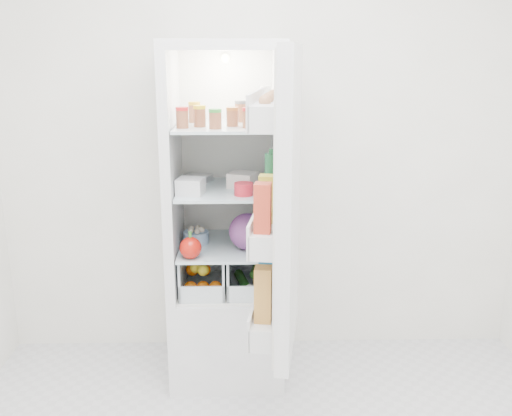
{
  "coord_description": "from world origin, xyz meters",
  "views": [
    {
      "loc": [
        -0.11,
        -1.71,
        1.74
      ],
      "look_at": [
        -0.05,
        0.95,
        1.01
      ],
      "focal_mm": 40.0,
      "sensor_mm": 36.0,
      "label": 1
    }
  ],
  "objects_px": {
    "refrigerator": "(227,255)",
    "mushroom_bowl": "(196,237)",
    "red_cabbage": "(247,231)",
    "fridge_door": "(282,210)"
  },
  "relations": [
    {
      "from": "refrigerator",
      "to": "mushroom_bowl",
      "type": "distance_m",
      "value": 0.2
    },
    {
      "from": "refrigerator",
      "to": "mushroom_bowl",
      "type": "height_order",
      "value": "refrigerator"
    },
    {
      "from": "red_cabbage",
      "to": "fridge_door",
      "type": "relative_size",
      "value": 0.15
    },
    {
      "from": "mushroom_bowl",
      "to": "fridge_door",
      "type": "distance_m",
      "value": 0.8
    },
    {
      "from": "mushroom_bowl",
      "to": "fridge_door",
      "type": "xyz_separation_m",
      "value": [
        0.42,
        -0.6,
        0.31
      ]
    },
    {
      "from": "fridge_door",
      "to": "refrigerator",
      "type": "bearing_deg",
      "value": 30.64
    },
    {
      "from": "fridge_door",
      "to": "red_cabbage",
      "type": "bearing_deg",
      "value": 24.88
    },
    {
      "from": "mushroom_bowl",
      "to": "fridge_door",
      "type": "bearing_deg",
      "value": -54.97
    },
    {
      "from": "refrigerator",
      "to": "fridge_door",
      "type": "relative_size",
      "value": 1.38
    },
    {
      "from": "mushroom_bowl",
      "to": "red_cabbage",
      "type": "bearing_deg",
      "value": -20.23
    }
  ]
}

